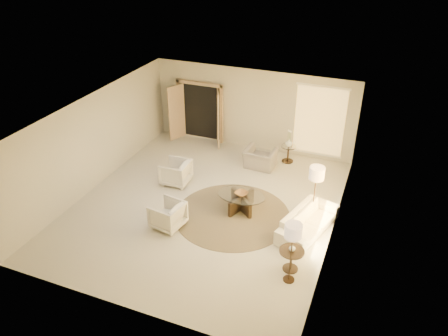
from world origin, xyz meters
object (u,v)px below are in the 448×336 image
at_px(side_vase, 289,143).
at_px(coffee_table, 241,200).
at_px(accent_chair, 260,155).
at_px(end_vase, 292,248).
at_px(sofa, 308,221).
at_px(armchair_right, 168,214).
at_px(armchair_left, 176,171).
at_px(side_table, 288,152).
at_px(floor_lamp_far, 293,233).
at_px(end_table, 291,257).
at_px(bowl, 241,194).
at_px(floor_lamp_near, 317,176).

bearing_deg(side_vase, coffee_table, -98.84).
relative_size(accent_chair, end_vase, 6.15).
bearing_deg(sofa, coffee_table, 98.02).
bearing_deg(end_vase, armchair_right, 173.03).
height_order(armchair_left, side_table, armchair_left).
relative_size(floor_lamp_far, side_vase, 6.11).
relative_size(coffee_table, end_table, 2.82).
xyz_separation_m(armchair_right, bowl, (1.53, 1.41, 0.14)).
bearing_deg(armchair_right, accent_chair, 170.88).
bearing_deg(accent_chair, armchair_left, 44.32).
bearing_deg(coffee_table, floor_lamp_far, -48.70).
xyz_separation_m(floor_lamp_near, side_vase, (-1.41, 2.93, -0.67)).
height_order(sofa, accent_chair, accent_chair).
bearing_deg(side_vase, end_vase, -74.86).
bearing_deg(armchair_left, end_table, 57.85).
xyz_separation_m(armchair_right, side_vase, (2.02, 4.61, 0.30)).
distance_m(sofa, side_table, 3.74).
distance_m(sofa, floor_lamp_near, 1.19).
xyz_separation_m(coffee_table, side_vase, (0.50, 3.20, 0.38)).
bearing_deg(side_vase, accent_chair, -137.14).
relative_size(armchair_left, side_vase, 3.23).
xyz_separation_m(armchair_left, end_vase, (4.18, -2.43, 0.21)).
bearing_deg(armchair_right, bowl, 141.57).
xyz_separation_m(end_table, end_vase, (0.00, -0.00, 0.25)).
bearing_deg(armchair_left, floor_lamp_near, 83.47).
bearing_deg(floor_lamp_far, side_vase, 104.72).
distance_m(coffee_table, floor_lamp_near, 2.20).
xyz_separation_m(armchair_right, floor_lamp_far, (3.44, -0.77, 0.92)).
distance_m(end_vase, side_vase, 5.20).
distance_m(armchair_right, floor_lamp_near, 3.95).
distance_m(sofa, accent_chair, 3.52).
distance_m(coffee_table, floor_lamp_far, 3.06).
bearing_deg(coffee_table, accent_chair, 95.76).
distance_m(armchair_right, bowl, 2.08).
distance_m(floor_lamp_far, end_vase, 0.78).
bearing_deg(side_vase, end_table, -74.86).
xyz_separation_m(side_table, floor_lamp_near, (1.41, -2.93, 1.02)).
distance_m(accent_chair, side_table, 1.03).
bearing_deg(bowl, floor_lamp_far, -48.70).
height_order(coffee_table, end_table, end_table).
height_order(side_table, floor_lamp_near, floor_lamp_near).
distance_m(end_table, bowl, 2.60).
height_order(armchair_right, side_table, armchair_right).
height_order(armchair_left, bowl, armchair_left).
bearing_deg(end_vase, coffee_table, 135.58).
height_order(side_table, side_vase, side_vase).
bearing_deg(bowl, coffee_table, 165.96).
bearing_deg(end_table, floor_lamp_far, -81.31).
bearing_deg(end_vase, armchair_left, 149.84).
bearing_deg(bowl, floor_lamp_near, 8.19).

